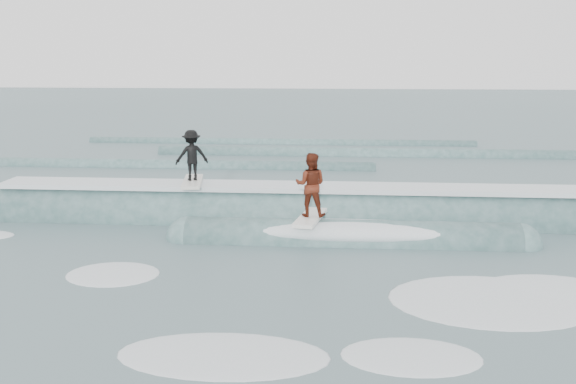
{
  "coord_description": "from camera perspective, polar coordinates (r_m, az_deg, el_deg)",
  "views": [
    {
      "loc": [
        1.41,
        -14.03,
        5.04
      ],
      "look_at": [
        0.0,
        4.07,
        1.1
      ],
      "focal_mm": 40.0,
      "sensor_mm": 36.0,
      "label": 1
    }
  ],
  "objects": [
    {
      "name": "surfer_red",
      "position": [
        17.28,
        2.02,
        0.35
      ],
      "size": [
        0.9,
        2.07,
        1.83
      ],
      "color": "white",
      "rests_on": "ground"
    },
    {
      "name": "far_swells",
      "position": [
        32.22,
        -1.03,
        3.24
      ],
      "size": [
        33.2,
        8.65,
        0.8
      ],
      "color": "#345857",
      "rests_on": "ground"
    },
    {
      "name": "breaking_wave",
      "position": [
        19.36,
        1.14,
        -2.71
      ],
      "size": [
        22.96,
        3.82,
        2.09
      ],
      "color": "#345857",
      "rests_on": "ground"
    },
    {
      "name": "ground",
      "position": [
        14.97,
        -1.22,
        -7.43
      ],
      "size": [
        160.0,
        160.0,
        0.0
      ],
      "primitive_type": "plane",
      "color": "#415C60",
      "rests_on": "ground"
    },
    {
      "name": "whitewater",
      "position": [
        13.46,
        4.4,
        -9.77
      ],
      "size": [
        16.9,
        8.41,
        0.1
      ],
      "color": "white",
      "rests_on": "ground"
    },
    {
      "name": "surfer_black",
      "position": [
        19.85,
        -8.55,
        3.0
      ],
      "size": [
        1.14,
        2.06,
        1.65
      ],
      "color": "silver",
      "rests_on": "ground"
    }
  ]
}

